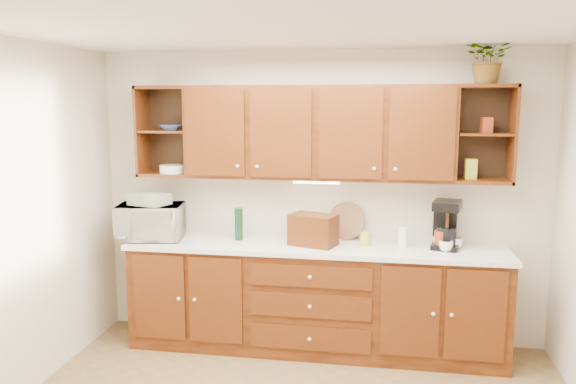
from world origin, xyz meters
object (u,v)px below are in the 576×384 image
(bread_box, at_px, (313,230))
(coffee_maker, at_px, (446,225))
(microwave, at_px, (150,222))
(potted_plant, at_px, (489,58))

(bread_box, xyz_separation_m, coffee_maker, (1.11, 0.12, 0.06))
(microwave, distance_m, bread_box, 1.46)
(microwave, xyz_separation_m, potted_plant, (2.84, 0.15, 1.40))
(coffee_maker, relative_size, potted_plant, 0.99)
(microwave, distance_m, coffee_maker, 2.57)
(microwave, relative_size, bread_box, 1.48)
(potted_plant, bearing_deg, coffee_maker, -176.99)
(microwave, distance_m, potted_plant, 3.17)
(microwave, xyz_separation_m, coffee_maker, (2.56, 0.13, 0.04))
(microwave, bearing_deg, potted_plant, -7.18)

